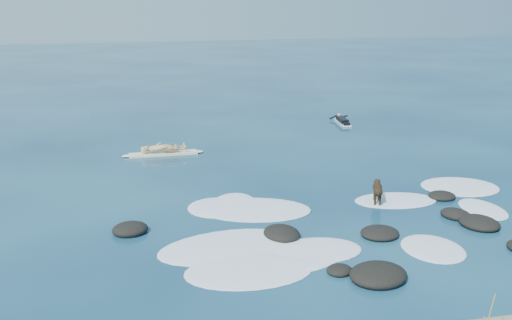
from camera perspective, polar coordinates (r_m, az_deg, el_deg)
name	(u,v)px	position (r m, az deg, el deg)	size (l,w,h in m)	color
ground	(341,219)	(17.58, 8.48, -5.85)	(160.00, 160.00, 0.00)	#0A2642
reef_rocks	(439,232)	(16.97, 17.81, -6.92)	(14.20, 5.95, 0.47)	black
breaking_foam	(316,224)	(17.10, 6.04, -6.35)	(12.76, 7.14, 0.12)	white
standing_surfer_rig	(163,137)	(24.60, -9.33, 2.27)	(3.49, 0.70, 1.98)	#F6F0C5
paddling_surfer_rig	(342,121)	(31.17, 8.61, 3.90)	(1.06, 2.36, 0.41)	white
dog	(378,189)	(18.91, 12.06, -2.86)	(0.62, 1.11, 0.75)	black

